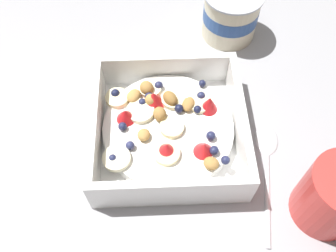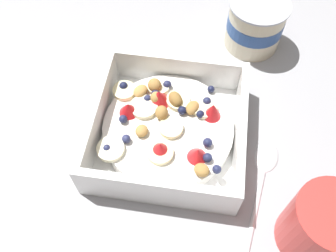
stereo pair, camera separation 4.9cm
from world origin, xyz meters
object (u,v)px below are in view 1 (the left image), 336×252
fruit_bowl (167,128)px  spoon (267,156)px  coffee_mug (335,198)px  yogurt_cup (231,14)px

fruit_bowl → spoon: bearing=-16.0°
spoon → coffee_mug: bearing=-54.5°
yogurt_cup → coffee_mug: (0.08, -0.31, 0.00)m
spoon → yogurt_cup: yogurt_cup is taller
fruit_bowl → yogurt_cup: bearing=61.2°
spoon → coffee_mug: coffee_mug is taller
yogurt_cup → coffee_mug: bearing=-75.9°
coffee_mug → fruit_bowl: bearing=148.5°
fruit_bowl → coffee_mug: coffee_mug is taller
fruit_bowl → coffee_mug: 0.22m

